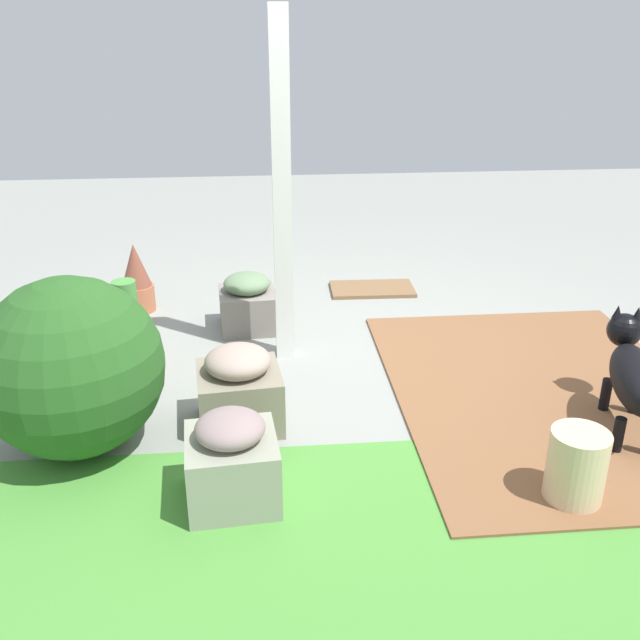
# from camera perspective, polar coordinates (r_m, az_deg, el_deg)

# --- Properties ---
(ground_plane) EXTENTS (12.00, 12.00, 0.00)m
(ground_plane) POSITION_cam_1_polar(r_m,az_deg,el_deg) (4.63, 2.71, -3.18)
(ground_plane) COLOR gray
(brick_path) EXTENTS (1.80, 2.40, 0.02)m
(brick_path) POSITION_cam_1_polar(r_m,az_deg,el_deg) (4.41, 17.91, -5.68)
(brick_path) COLOR brown
(brick_path) RESTS_ON ground
(porch_pillar) EXTENTS (0.11, 0.11, 2.15)m
(porch_pillar) POSITION_cam_1_polar(r_m,az_deg,el_deg) (4.33, -3.12, 10.06)
(porch_pillar) COLOR white
(porch_pillar) RESTS_ON ground
(stone_planter_nearest) EXTENTS (0.42, 0.44, 0.42)m
(stone_planter_nearest) POSITION_cam_1_polar(r_m,az_deg,el_deg) (5.04, -5.90, 1.40)
(stone_planter_nearest) COLOR gray
(stone_planter_nearest) RESTS_ON ground
(stone_planter_mid) EXTENTS (0.48, 0.47, 0.46)m
(stone_planter_mid) POSITION_cam_1_polar(r_m,az_deg,el_deg) (3.84, -6.58, -5.57)
(stone_planter_mid) COLOR gray
(stone_planter_mid) RESTS_ON ground
(stone_planter_far) EXTENTS (0.44, 0.44, 0.45)m
(stone_planter_far) POSITION_cam_1_polar(r_m,az_deg,el_deg) (3.28, -7.17, -11.30)
(stone_planter_far) COLOR gray
(stone_planter_far) RESTS_ON ground
(round_shrub) EXTENTS (0.92, 0.92, 0.92)m
(round_shrub) POSITION_cam_1_polar(r_m,az_deg,el_deg) (3.72, -19.53, -3.64)
(round_shrub) COLOR #26571F
(round_shrub) RESTS_ON ground
(terracotta_pot_spiky) EXTENTS (0.25, 0.25, 0.53)m
(terracotta_pot_spiky) POSITION_cam_1_polar(r_m,az_deg,el_deg) (5.48, -14.68, 3.21)
(terracotta_pot_spiky) COLOR #B56644
(terracotta_pot_spiky) RESTS_ON ground
(terracotta_pot_tall) EXTENTS (0.27, 0.27, 0.60)m
(terracotta_pot_tall) POSITION_cam_1_polar(r_m,az_deg,el_deg) (4.57, -15.20, -1.48)
(terracotta_pot_tall) COLOR #B06233
(terracotta_pot_tall) RESTS_ON ground
(dog) EXTENTS (0.43, 0.84, 0.58)m
(dog) POSITION_cam_1_polar(r_m,az_deg,el_deg) (4.08, 24.08, -3.90)
(dog) COLOR black
(dog) RESTS_ON ground
(ceramic_urn) EXTENTS (0.27, 0.27, 0.36)m
(ceramic_urn) POSITION_cam_1_polar(r_m,az_deg,el_deg) (3.47, 20.09, -11.17)
(ceramic_urn) COLOR beige
(ceramic_urn) RESTS_ON ground
(doormat) EXTENTS (0.69, 0.39, 0.03)m
(doormat) POSITION_cam_1_polar(r_m,az_deg,el_deg) (5.80, 4.26, 2.53)
(doormat) COLOR brown
(doormat) RESTS_ON ground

